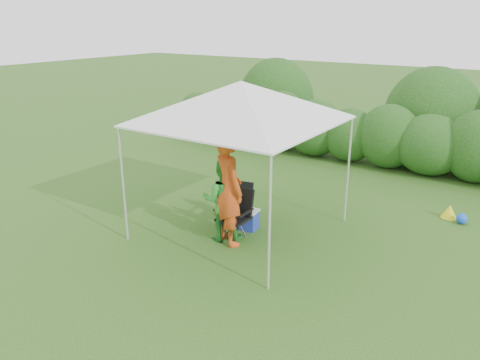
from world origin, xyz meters
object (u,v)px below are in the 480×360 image
Objects in this scene: man at (229,190)px; cooler at (246,219)px; chair_right at (236,211)px; canopy at (241,102)px; chair_left at (239,201)px; woman at (223,200)px.

man reaches higher than cooler.
cooler is at bearing 99.86° from chair_right.
man is (-0.02, -0.21, 0.48)m from chair_right.
canopy reaches higher than chair_left.
canopy is 3.26× the size of chair_right.
chair_left is at bearing -108.82° from woman.
chair_right is 0.62× the size of woman.
chair_right is 0.33m from woman.
chair_right reaches higher than cooler.
canopy is at bearing 110.08° from chair_right.
chair_left is (-0.33, 0.58, -0.07)m from chair_right.
cooler is (-0.07, 0.67, -0.82)m from man.
woman reaches higher than chair_left.
canopy is 1.55m from man.
chair_left is at bearing 129.35° from canopy.
cooler is at bearing 68.82° from canopy.
canopy is 6.22× the size of cooler.
chair_right is at bearing -170.12° from woman.
cooler is (-0.09, 0.46, -0.34)m from chair_right.
cooler is (0.04, 0.12, -2.27)m from canopy.
cooler is (0.24, -0.12, -0.28)m from chair_left.
canopy is at bearing -63.90° from chair_left.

